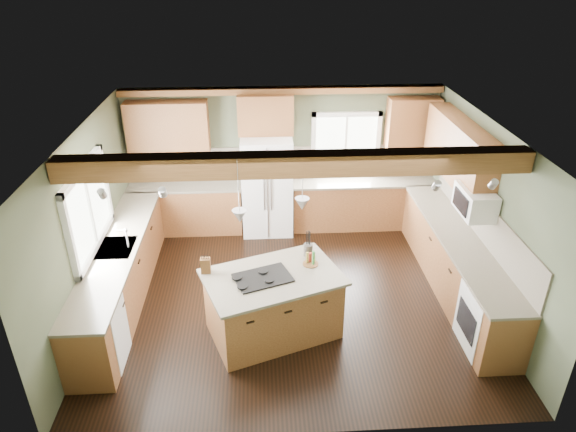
{
  "coord_description": "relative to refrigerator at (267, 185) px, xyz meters",
  "views": [
    {
      "loc": [
        -0.42,
        -6.34,
        4.69
      ],
      "look_at": [
        -0.03,
        0.3,
        1.22
      ],
      "focal_mm": 32.0,
      "sensor_mm": 36.0,
      "label": 1
    }
  ],
  "objects": [
    {
      "name": "upper_cab_back_corner",
      "position": [
        2.6,
        0.21,
        1.05
      ],
      "size": [
        0.9,
        0.35,
        0.9
      ],
      "primitive_type": "cube",
      "color": "#5F3317",
      "rests_on": "wall_back"
    },
    {
      "name": "ceiling",
      "position": [
        0.3,
        -2.12,
        1.7
      ],
      "size": [
        5.6,
        5.6,
        0.0
      ],
      "primitive_type": "plane",
      "rotation": [
        3.14,
        0.0,
        0.0
      ],
      "color": "silver",
      "rests_on": "wall_back"
    },
    {
      "name": "upper_cab_back_left",
      "position": [
        -1.69,
        0.21,
        1.05
      ],
      "size": [
        1.4,
        0.35,
        0.9
      ],
      "primitive_type": "cube",
      "color": "#5F3317",
      "rests_on": "wall_back"
    },
    {
      "name": "counter_left",
      "position": [
        -2.2,
        -2.07,
        0.0
      ],
      "size": [
        0.64,
        3.74,
        0.04
      ],
      "primitive_type": "cube",
      "color": "#4C4638",
      "rests_on": "base_cab_left"
    },
    {
      "name": "window_back",
      "position": [
        1.45,
        0.36,
        0.65
      ],
      "size": [
        1.1,
        0.04,
        1.0
      ],
      "primitive_type": "cube",
      "color": "white",
      "rests_on": "wall_back"
    },
    {
      "name": "base_cab_back_left",
      "position": [
        -1.49,
        0.08,
        -0.46
      ],
      "size": [
        2.02,
        0.6,
        0.88
      ],
      "primitive_type": "cube",
      "color": "#5F3317",
      "rests_on": "floor"
    },
    {
      "name": "faucet",
      "position": [
        -2.02,
        -2.07,
        0.15
      ],
      "size": [
        0.02,
        0.02,
        0.28
      ],
      "primitive_type": "cylinder",
      "color": "#B2B2B7",
      "rests_on": "sink"
    },
    {
      "name": "sink",
      "position": [
        -2.2,
        -2.07,
        0.01
      ],
      "size": [
        0.5,
        0.65,
        0.03
      ],
      "primitive_type": "cube",
      "color": "#262628",
      "rests_on": "counter_left"
    },
    {
      "name": "counter_back_right",
      "position": [
        1.79,
        0.08,
        0.0
      ],
      "size": [
        2.66,
        0.64,
        0.04
      ],
      "primitive_type": "cube",
      "color": "#4C4638",
      "rests_on": "base_cab_back_right"
    },
    {
      "name": "wall_left",
      "position": [
        -2.5,
        -2.12,
        0.4
      ],
      "size": [
        0.0,
        5.0,
        5.0
      ],
      "primitive_type": "plane",
      "rotation": [
        1.57,
        0.0,
        1.57
      ],
      "color": "#404933",
      "rests_on": "ground"
    },
    {
      "name": "bottle_tray",
      "position": [
        0.53,
        -2.67,
        0.12
      ],
      "size": [
        0.28,
        0.28,
        0.19
      ],
      "primitive_type": null,
      "rotation": [
        0.0,
        0.0,
        0.45
      ],
      "color": "brown",
      "rests_on": "island_top"
    },
    {
      "name": "upper_cab_over_fridge",
      "position": [
        -0.0,
        0.21,
        1.25
      ],
      "size": [
        0.96,
        0.35,
        0.7
      ],
      "primitive_type": "cube",
      "color": "#5F3317",
      "rests_on": "wall_back"
    },
    {
      "name": "backsplash_right",
      "position": [
        3.08,
        -2.07,
        0.31
      ],
      "size": [
        0.03,
        3.7,
        0.58
      ],
      "primitive_type": "cube",
      "color": "brown",
      "rests_on": "wall_right"
    },
    {
      "name": "utensil_crock",
      "position": [
        0.51,
        -2.43,
        0.1
      ],
      "size": [
        0.16,
        0.16,
        0.17
      ],
      "primitive_type": "cylinder",
      "rotation": [
        0.0,
        0.0,
        0.26
      ],
      "color": "#423935",
      "rests_on": "island_top"
    },
    {
      "name": "counter_right",
      "position": [
        2.8,
        -2.07,
        0.0
      ],
      "size": [
        0.64,
        3.74,
        0.04
      ],
      "primitive_type": "cube",
      "color": "#4C4638",
      "rests_on": "base_cab_right"
    },
    {
      "name": "wall_right",
      "position": [
        3.1,
        -2.12,
        0.4
      ],
      "size": [
        0.0,
        5.0,
        5.0
      ],
      "primitive_type": "plane",
      "rotation": [
        1.57,
        0.0,
        -1.57
      ],
      "color": "#404933",
      "rests_on": "ground"
    },
    {
      "name": "backsplash_back",
      "position": [
        0.3,
        0.36,
        0.31
      ],
      "size": [
        5.58,
        0.03,
        0.58
      ],
      "primitive_type": "cube",
      "color": "brown",
      "rests_on": "wall_back"
    },
    {
      "name": "island",
      "position": [
        0.01,
        -2.92,
        -0.46
      ],
      "size": [
        1.87,
        1.5,
        0.88
      ],
      "primitive_type": "cube",
      "rotation": [
        0.0,
        0.0,
        0.35
      ],
      "color": "brown",
      "rests_on": "floor"
    },
    {
      "name": "refrigerator",
      "position": [
        0.0,
        0.0,
        0.0
      ],
      "size": [
        0.9,
        0.74,
        1.8
      ],
      "primitive_type": "cube",
      "color": "white",
      "rests_on": "floor"
    },
    {
      "name": "ceiling_beam",
      "position": [
        0.3,
        -2.92,
        1.57
      ],
      "size": [
        5.55,
        0.26,
        0.26
      ],
      "primitive_type": "cube",
      "color": "#563318",
      "rests_on": "ceiling"
    },
    {
      "name": "window_left",
      "position": [
        -2.48,
        -2.07,
        0.65
      ],
      "size": [
        0.04,
        1.6,
        1.05
      ],
      "primitive_type": "cube",
      "color": "white",
      "rests_on": "wall_left"
    },
    {
      "name": "dishwasher",
      "position": [
        -2.19,
        -3.37,
        -0.47
      ],
      "size": [
        0.6,
        0.6,
        0.84
      ],
      "primitive_type": "cube",
      "color": "white",
      "rests_on": "floor"
    },
    {
      "name": "base_cab_back_right",
      "position": [
        1.79,
        0.08,
        -0.46
      ],
      "size": [
        2.62,
        0.6,
        0.88
      ],
      "primitive_type": "cube",
      "color": "#5F3317",
      "rests_on": "floor"
    },
    {
      "name": "pendant_left",
      "position": [
        -0.37,
        -3.06,
        0.98
      ],
      "size": [
        0.18,
        0.18,
        0.16
      ],
      "primitive_type": "cone",
      "rotation": [
        3.14,
        0.0,
        0.0
      ],
      "color": "#B2B2B7",
      "rests_on": "ceiling"
    },
    {
      "name": "soffit_trim",
      "position": [
        0.3,
        0.28,
        1.64
      ],
      "size": [
        5.55,
        0.2,
        0.1
      ],
      "primitive_type": "cube",
      "color": "#563318",
      "rests_on": "ceiling"
    },
    {
      "name": "wall_back",
      "position": [
        0.3,
        0.38,
        0.4
      ],
      "size": [
        5.6,
        0.0,
        5.6
      ],
      "primitive_type": "plane",
      "rotation": [
        1.57,
        0.0,
        0.0
      ],
      "color": "#404933",
      "rests_on": "ground"
    },
    {
      "name": "knife_block",
      "position": [
        -0.86,
        -2.78,
        0.13
      ],
      "size": [
        0.13,
        0.1,
        0.21
      ],
      "primitive_type": "cube",
      "rotation": [
        0.0,
        0.0,
        0.03
      ],
      "color": "brown",
      "rests_on": "island_top"
    },
    {
      "name": "island_top",
      "position": [
        0.01,
        -2.92,
        0.0
      ],
      "size": [
        2.01,
        1.64,
        0.04
      ],
      "primitive_type": "cube",
      "rotation": [
        0.0,
        0.0,
        0.35
      ],
      "color": "#4C4638",
      "rests_on": "island"
    },
    {
      "name": "cooktop",
      "position": [
        -0.12,
        -2.97,
        0.03
      ],
      "size": [
        0.83,
        0.69,
        0.02
      ],
      "primitive_type": "cube",
      "rotation": [
        0.0,
        0.0,
        0.35
      ],
      "color": "black",
      "rests_on": "island_top"
    },
    {
      "name": "base_cab_right",
      "position": [
        2.8,
        -2.07,
        -0.46
      ],
      "size": [
        0.6,
        3.7,
        0.88
      ],
      "primitive_type": "cube",
      "color": "#5F3317",
      "rests_on": "floor"
    },
    {
      "name": "oven",
      "position": [
        2.79,
        -3.37,
        -0.47
      ],
      "size": [
        0.6,
        0.72,
        0.84
      ],
      "primitive_type": "cube",
      "color": "white",
      "rests_on": "floor"
    },
    {
      "name": "floor",
      "position": [
        0.3,
        -2.12,
        -0.9
      ],
      "size": [
        5.6,
        5.6,
        0.0
      ],
      "primitive_type": "plane",
      "color": "black",
      "rests_on": "ground"
    },
    {
      "name": "upper_cab_right",
      "position": [
        2.92,
        -1.22,
        1.05
      ],
      "size": [
        0.35,
        2.2,
        0.9
      ],
      "primitive_type": "cube",
      "color": "#5F3317",
      "rests_on": "wall_right"
    },
    {
      "name": "base_cab_left",
      "position": [
        -2.2,
        -2.07,
        -0.46
      ],
      "size": [
        0.6,
        3.7,
        0.88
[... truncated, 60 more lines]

